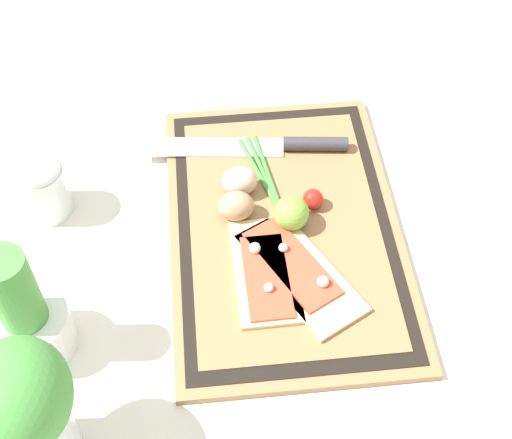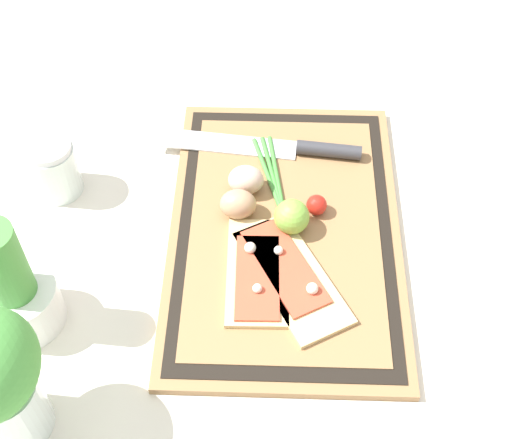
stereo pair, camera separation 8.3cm
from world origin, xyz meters
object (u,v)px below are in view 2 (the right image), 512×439
knife (293,148)px  sauce_jar (54,171)px  egg_pink (246,180)px  egg_brown (238,204)px  pizza_slice_far (257,272)px  lime (292,217)px  pizza_slice_near (291,274)px  herb_pot (16,292)px  cherry_tomato_red (317,205)px

knife → sauce_jar: bearing=101.9°
egg_pink → egg_brown: bearing=168.8°
pizza_slice_far → sauce_jar: sauce_jar is taller
lime → pizza_slice_far: bearing=150.8°
pizza_slice_near → sauce_jar: 0.39m
sauce_jar → lime: bearing=-102.4°
pizza_slice_far → lime: lime is taller
pizza_slice_far → egg_brown: size_ratio=3.35×
knife → sauce_jar: (-0.07, 0.35, 0.02)m
sauce_jar → pizza_slice_far: bearing=-117.6°
egg_pink → herb_pot: bearing=128.4°
egg_brown → lime: 0.08m
egg_brown → egg_pink: bearing=-11.2°
pizza_slice_far → cherry_tomato_red: 0.14m
pizza_slice_near → lime: size_ratio=4.29×
egg_brown → cherry_tomato_red: egg_brown is taller
egg_brown → herb_pot: 0.32m
cherry_tomato_red → sauce_jar: (0.05, 0.39, 0.01)m
pizza_slice_far → herb_pot: size_ratio=0.95×
pizza_slice_near → sauce_jar: (0.16, 0.35, 0.02)m
egg_brown → pizza_slice_far: bearing=-163.9°
egg_brown → cherry_tomato_red: 0.11m
egg_pink → cherry_tomato_red: size_ratio=1.75×
knife → cherry_tomato_red: (-0.12, -0.03, 0.01)m
herb_pot → pizza_slice_far: bearing=-77.1°
lime → cherry_tomato_red: bearing=-49.6°
cherry_tomato_red → sauce_jar: size_ratio=0.32×
cherry_tomato_red → pizza_slice_far: bearing=144.0°
lime → cherry_tomato_red: (0.03, -0.04, -0.01)m
lime → herb_pot: size_ratio=0.27×
pizza_slice_far → herb_pot: 0.31m
egg_brown → herb_pot: (-0.17, 0.27, 0.03)m
egg_brown → egg_pink: 0.05m
egg_pink → lime: 0.10m
egg_pink → knife: bearing=-40.5°
cherry_tomato_red → egg_pink: bearing=69.0°
knife → cherry_tomato_red: cherry_tomato_red is taller
knife → egg_brown: bearing=148.5°
egg_pink → sauce_jar: 0.28m
pizza_slice_far → egg_brown: bearing=16.1°
herb_pot → egg_pink: bearing=-51.6°
cherry_tomato_red → herb_pot: 0.42m
cherry_tomato_red → lime: bearing=130.4°
egg_brown → herb_pot: bearing=122.9°
pizza_slice_far → cherry_tomato_red: (0.11, -0.08, 0.01)m
knife → egg_brown: size_ratio=6.11×
knife → lime: size_ratio=6.36×
pizza_slice_near → egg_pink: (0.15, 0.07, 0.02)m
herb_pot → sauce_jar: 0.23m
pizza_slice_near → cherry_tomato_red: (0.11, -0.04, 0.01)m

